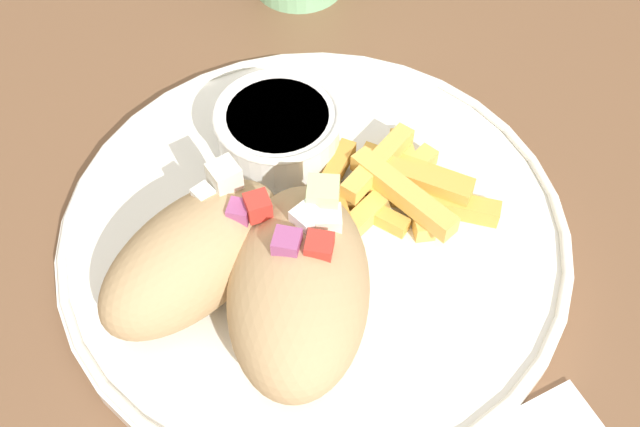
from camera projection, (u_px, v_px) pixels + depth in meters
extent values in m
cube|color=brown|center=(295.00, 272.00, 0.48)|extent=(1.27, 1.27, 0.04)
cylinder|color=white|center=(320.00, 239.00, 0.46)|extent=(0.31, 0.31, 0.01)
torus|color=white|center=(320.00, 231.00, 0.45)|extent=(0.31, 0.31, 0.01)
ellipsoid|color=tan|center=(299.00, 288.00, 0.40)|extent=(0.15, 0.14, 0.06)
cube|color=red|center=(319.00, 248.00, 0.38)|extent=(0.02, 0.02, 0.01)
cube|color=#A34C84|center=(287.00, 244.00, 0.38)|extent=(0.02, 0.02, 0.01)
cube|color=silver|center=(327.00, 222.00, 0.39)|extent=(0.02, 0.02, 0.01)
cube|color=#B7D693|center=(323.00, 196.00, 0.39)|extent=(0.02, 0.02, 0.02)
cube|color=white|center=(307.00, 219.00, 0.39)|extent=(0.01, 0.01, 0.01)
ellipsoid|color=tan|center=(193.00, 257.00, 0.41)|extent=(0.13, 0.07, 0.06)
cube|color=red|center=(255.00, 203.00, 0.40)|extent=(0.02, 0.02, 0.01)
cube|color=#A34C84|center=(239.00, 212.00, 0.40)|extent=(0.02, 0.02, 0.01)
cube|color=white|center=(204.00, 196.00, 0.41)|extent=(0.01, 0.01, 0.01)
cube|color=silver|center=(224.00, 176.00, 0.40)|extent=(0.02, 0.02, 0.02)
cube|color=gold|center=(355.00, 203.00, 0.46)|extent=(0.03, 0.07, 0.01)
cube|color=gold|center=(431.00, 201.00, 0.46)|extent=(0.06, 0.08, 0.01)
cube|color=gold|center=(416.00, 172.00, 0.48)|extent=(0.04, 0.07, 0.01)
cube|color=gold|center=(335.00, 206.00, 0.46)|extent=(0.05, 0.07, 0.01)
cube|color=#E5B251|center=(391.00, 190.00, 0.47)|extent=(0.08, 0.02, 0.01)
cube|color=#E5B251|center=(412.00, 182.00, 0.47)|extent=(0.06, 0.08, 0.01)
cube|color=gold|center=(326.00, 187.00, 0.46)|extent=(0.07, 0.04, 0.01)
cube|color=#E5B251|center=(403.00, 193.00, 0.45)|extent=(0.01, 0.08, 0.01)
cube|color=#E5B251|center=(383.00, 167.00, 0.46)|extent=(0.07, 0.02, 0.01)
cube|color=gold|center=(415.00, 178.00, 0.46)|extent=(0.04, 0.07, 0.01)
cylinder|color=white|center=(279.00, 135.00, 0.48)|extent=(0.08, 0.08, 0.04)
cylinder|color=beige|center=(278.00, 118.00, 0.47)|extent=(0.06, 0.06, 0.01)
torus|color=white|center=(278.00, 114.00, 0.46)|extent=(0.08, 0.08, 0.00)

